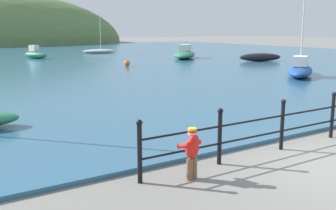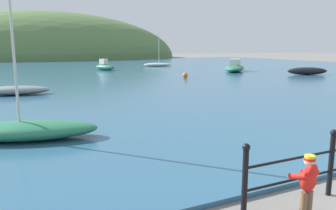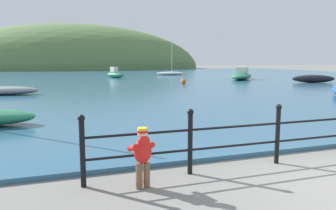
{
  "view_description": "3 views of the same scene",
  "coord_description": "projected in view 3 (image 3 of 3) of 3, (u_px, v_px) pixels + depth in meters",
  "views": [
    {
      "loc": [
        -7.36,
        -4.56,
        2.83
      ],
      "look_at": [
        -1.75,
        4.19,
        0.78
      ],
      "focal_mm": 42.0,
      "sensor_mm": 36.0,
      "label": 1
    },
    {
      "loc": [
        -7.15,
        -2.2,
        2.63
      ],
      "look_at": [
        -3.44,
        5.55,
        1.08
      ],
      "focal_mm": 35.0,
      "sensor_mm": 36.0,
      "label": 2
    },
    {
      "loc": [
        -4.46,
        -3.82,
        2.08
      ],
      "look_at": [
        -1.82,
        3.8,
        0.96
      ],
      "focal_mm": 35.0,
      "sensor_mm": 36.0,
      "label": 3
    }
  ],
  "objects": [
    {
      "name": "water",
      "position": [
        98.0,
        79.0,
        35.25
      ],
      "size": [
        80.0,
        60.0,
        0.1
      ],
      "primitive_type": "cube",
      "color": "#2D5B7A",
      "rests_on": "ground"
    },
    {
      "name": "far_hillside",
      "position": [
        75.0,
        69.0,
        72.06
      ],
      "size": [
        56.69,
        31.18,
        19.49
      ],
      "color": "#567542",
      "rests_on": "ground"
    },
    {
      "name": "iron_railing",
      "position": [
        278.0,
        132.0,
        6.53
      ],
      "size": [
        7.71,
        0.12,
        1.21
      ],
      "color": "black",
      "rests_on": "ground"
    },
    {
      "name": "child_in_coat",
      "position": [
        143.0,
        152.0,
        5.26
      ],
      "size": [
        0.41,
        0.4,
        1.0
      ],
      "color": "brown",
      "rests_on": "ground"
    },
    {
      "name": "boat_blue_hull",
      "position": [
        241.0,
        75.0,
        32.81
      ],
      "size": [
        4.71,
        5.01,
        1.24
      ],
      "color": "#287551",
      "rests_on": "water"
    },
    {
      "name": "boat_green_fishing",
      "position": [
        170.0,
        73.0,
        42.07
      ],
      "size": [
        3.72,
        1.58,
        4.41
      ],
      "color": "silver",
      "rests_on": "water"
    },
    {
      "name": "boat_far_right",
      "position": [
        313.0,
        79.0,
        28.26
      ],
      "size": [
        3.7,
        2.3,
        0.67
      ],
      "color": "black",
      "rests_on": "water"
    },
    {
      "name": "boat_nearest_quay",
      "position": [
        7.0,
        91.0,
        18.53
      ],
      "size": [
        3.55,
        1.7,
        0.48
      ],
      "color": "gray",
      "rests_on": "water"
    },
    {
      "name": "boat_far_left",
      "position": [
        115.0,
        74.0,
        35.93
      ],
      "size": [
        2.05,
        2.97,
        1.18
      ],
      "color": "#287551",
      "rests_on": "water"
    },
    {
      "name": "mooring_buoy",
      "position": [
        183.0,
        81.0,
        26.62
      ],
      "size": [
        0.43,
        0.43,
        0.43
      ],
      "primitive_type": "sphere",
      "color": "orange",
      "rests_on": "water"
    }
  ]
}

